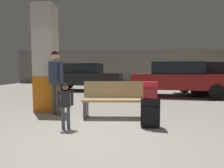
{
  "coord_description": "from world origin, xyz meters",
  "views": [
    {
      "loc": [
        0.57,
        -3.16,
        1.2
      ],
      "look_at": [
        0.17,
        1.3,
        0.85
      ],
      "focal_mm": 30.78,
      "sensor_mm": 36.0,
      "label": 1
    }
  ],
  "objects_px": {
    "parked_car_far": "(84,76)",
    "parked_car_near": "(178,78)",
    "backpack_bright": "(150,90)",
    "child": "(65,101)",
    "adult": "(56,76)",
    "structural_pillar": "(46,59)",
    "suitcase": "(150,112)",
    "parked_car_side": "(218,78)",
    "bench": "(115,99)"
  },
  "relations": [
    {
      "from": "suitcase",
      "to": "backpack_bright",
      "type": "height_order",
      "value": "backpack_bright"
    },
    {
      "from": "bench",
      "to": "parked_car_far",
      "type": "relative_size",
      "value": 0.39
    },
    {
      "from": "parked_car_near",
      "to": "backpack_bright",
      "type": "bearing_deg",
      "value": -109.74
    },
    {
      "from": "suitcase",
      "to": "adult",
      "type": "bearing_deg",
      "value": 159.27
    },
    {
      "from": "child",
      "to": "adult",
      "type": "height_order",
      "value": "adult"
    },
    {
      "from": "child",
      "to": "parked_car_side",
      "type": "bearing_deg",
      "value": 46.84
    },
    {
      "from": "parked_car_side",
      "to": "parked_car_far",
      "type": "relative_size",
      "value": 1.0
    },
    {
      "from": "child",
      "to": "parked_car_near",
      "type": "bearing_deg",
      "value": 55.92
    },
    {
      "from": "structural_pillar",
      "to": "parked_car_side",
      "type": "relative_size",
      "value": 0.71
    },
    {
      "from": "suitcase",
      "to": "child",
      "type": "bearing_deg",
      "value": -171.19
    },
    {
      "from": "adult",
      "to": "backpack_bright",
      "type": "bearing_deg",
      "value": -20.75
    },
    {
      "from": "child",
      "to": "parked_car_far",
      "type": "relative_size",
      "value": 0.22
    },
    {
      "from": "suitcase",
      "to": "parked_car_side",
      "type": "height_order",
      "value": "parked_car_side"
    },
    {
      "from": "bench",
      "to": "suitcase",
      "type": "xyz_separation_m",
      "value": [
        0.78,
        -0.82,
        -0.12
      ]
    },
    {
      "from": "suitcase",
      "to": "adult",
      "type": "xyz_separation_m",
      "value": [
        -2.32,
        0.88,
        0.71
      ]
    },
    {
      "from": "suitcase",
      "to": "parked_car_far",
      "type": "xyz_separation_m",
      "value": [
        -2.96,
        6.65,
        0.48
      ]
    },
    {
      "from": "parked_car_far",
      "to": "parked_car_near",
      "type": "xyz_separation_m",
      "value": [
        4.66,
        -1.9,
        0.0
      ]
    },
    {
      "from": "backpack_bright",
      "to": "child",
      "type": "bearing_deg",
      "value": -171.2
    },
    {
      "from": "bench",
      "to": "parked_car_near",
      "type": "distance_m",
      "value": 4.66
    },
    {
      "from": "adult",
      "to": "parked_car_far",
      "type": "bearing_deg",
      "value": 96.29
    },
    {
      "from": "child",
      "to": "parked_car_side",
      "type": "distance_m",
      "value": 7.9
    },
    {
      "from": "bench",
      "to": "backpack_bright",
      "type": "height_order",
      "value": "backpack_bright"
    },
    {
      "from": "suitcase",
      "to": "parked_car_near",
      "type": "relative_size",
      "value": 0.14
    },
    {
      "from": "adult",
      "to": "parked_car_side",
      "type": "relative_size",
      "value": 0.39
    },
    {
      "from": "adult",
      "to": "parked_car_side",
      "type": "distance_m",
      "value": 7.6
    },
    {
      "from": "adult",
      "to": "parked_car_near",
      "type": "distance_m",
      "value": 5.59
    },
    {
      "from": "bench",
      "to": "adult",
      "type": "relative_size",
      "value": 0.98
    },
    {
      "from": "parked_car_side",
      "to": "parked_car_far",
      "type": "height_order",
      "value": "same"
    },
    {
      "from": "suitcase",
      "to": "parked_car_far",
      "type": "height_order",
      "value": "parked_car_far"
    },
    {
      "from": "structural_pillar",
      "to": "adult",
      "type": "distance_m",
      "value": 0.86
    },
    {
      "from": "suitcase",
      "to": "parked_car_far",
      "type": "relative_size",
      "value": 0.14
    },
    {
      "from": "bench",
      "to": "parked_car_near",
      "type": "relative_size",
      "value": 0.39
    },
    {
      "from": "child",
      "to": "adult",
      "type": "relative_size",
      "value": 0.55
    },
    {
      "from": "parked_car_side",
      "to": "backpack_bright",
      "type": "bearing_deg",
      "value": -124.05
    },
    {
      "from": "parked_car_side",
      "to": "bench",
      "type": "bearing_deg",
      "value": -133.9
    },
    {
      "from": "parked_car_side",
      "to": "child",
      "type": "bearing_deg",
      "value": -133.16
    },
    {
      "from": "structural_pillar",
      "to": "backpack_bright",
      "type": "distance_m",
      "value": 3.23
    },
    {
      "from": "child",
      "to": "parked_car_far",
      "type": "xyz_separation_m",
      "value": [
        -1.27,
        6.91,
        0.24
      ]
    },
    {
      "from": "adult",
      "to": "child",
      "type": "bearing_deg",
      "value": -60.79
    },
    {
      "from": "structural_pillar",
      "to": "parked_car_near",
      "type": "bearing_deg",
      "value": 36.39
    },
    {
      "from": "suitcase",
      "to": "parked_car_far",
      "type": "bearing_deg",
      "value": 114.0
    },
    {
      "from": "child",
      "to": "parked_car_near",
      "type": "relative_size",
      "value": 0.22
    },
    {
      "from": "suitcase",
      "to": "child",
      "type": "xyz_separation_m",
      "value": [
        -1.69,
        -0.26,
        0.25
      ]
    },
    {
      "from": "child",
      "to": "parked_car_side",
      "type": "height_order",
      "value": "parked_car_side"
    },
    {
      "from": "structural_pillar",
      "to": "bench",
      "type": "distance_m",
      "value": 2.36
    },
    {
      "from": "backpack_bright",
      "to": "parked_car_near",
      "type": "distance_m",
      "value": 5.05
    },
    {
      "from": "structural_pillar",
      "to": "adult",
      "type": "relative_size",
      "value": 1.8
    },
    {
      "from": "structural_pillar",
      "to": "parked_car_near",
      "type": "distance_m",
      "value": 5.65
    },
    {
      "from": "adult",
      "to": "parked_car_far",
      "type": "distance_m",
      "value": 5.81
    },
    {
      "from": "bench",
      "to": "parked_car_near",
      "type": "xyz_separation_m",
      "value": [
        2.49,
        3.93,
        0.36
      ]
    }
  ]
}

